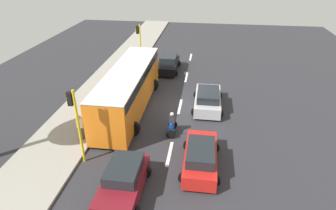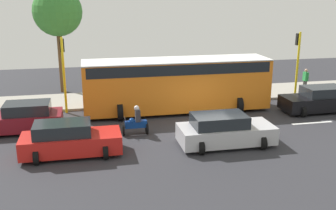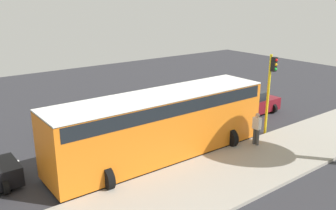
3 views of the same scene
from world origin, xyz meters
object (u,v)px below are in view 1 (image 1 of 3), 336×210
object	(u,v)px
pedestrian_near_signal	(134,54)
pedestrian_by_tree	(80,126)
car_black	(168,64)
traffic_light_corner	(139,41)
city_bus	(129,86)
traffic_light_midblock	(75,117)
car_maroon	(123,181)
car_red	(201,157)
car_silver	(208,99)
motorcycle	(172,125)

from	to	relation	value
pedestrian_near_signal	pedestrian_by_tree	distance (m)	14.29
car_black	traffic_light_corner	xyz separation A→B (m)	(2.89, -0.01, 2.22)
city_bus	traffic_light_corner	distance (m)	8.50
city_bus	traffic_light_midblock	size ratio (longest dim) A/B	2.44
pedestrian_near_signal	traffic_light_midblock	world-z (taller)	traffic_light_midblock
car_maroon	city_bus	world-z (taller)	city_bus
pedestrian_by_tree	car_red	bearing A→B (deg)	168.43
car_red	city_bus	world-z (taller)	city_bus
pedestrian_by_tree	traffic_light_midblock	xyz separation A→B (m)	(-0.83, 1.94, 1.87)
car_maroon	pedestrian_by_tree	distance (m)	5.53
car_silver	car_red	xyz separation A→B (m)	(0.27, 7.06, -0.00)
car_maroon	car_red	size ratio (longest dim) A/B	0.93
car_maroon	city_bus	bearing A→B (deg)	-77.32
pedestrian_near_signal	traffic_light_midblock	size ratio (longest dim) A/B	0.38
car_silver	pedestrian_by_tree	xyz separation A→B (m)	(7.79, 5.53, 0.35)
motorcycle	traffic_light_corner	world-z (taller)	traffic_light_corner
car_black	city_bus	bearing A→B (deg)	77.88
car_red	pedestrian_by_tree	distance (m)	7.68
car_maroon	traffic_light_corner	xyz separation A→B (m)	(3.02, -16.91, 2.22)
car_silver	city_bus	size ratio (longest dim) A/B	0.40
car_red	car_black	world-z (taller)	same
traffic_light_corner	traffic_light_midblock	bearing A→B (deg)	90.00
car_black	motorcycle	world-z (taller)	motorcycle
traffic_light_corner	traffic_light_midblock	xyz separation A→B (m)	(0.00, 14.88, 0.00)
traffic_light_corner	pedestrian_by_tree	bearing A→B (deg)	86.33
car_red	traffic_light_midblock	size ratio (longest dim) A/B	0.96
car_silver	car_red	bearing A→B (deg)	87.82
pedestrian_by_tree	traffic_light_midblock	bearing A→B (deg)	113.22
pedestrian_near_signal	traffic_light_midblock	bearing A→B (deg)	93.57
car_silver	motorcycle	world-z (taller)	motorcycle
traffic_light_corner	motorcycle	bearing A→B (deg)	112.52
car_silver	motorcycle	xyz separation A→B (m)	(2.26, 3.89, -0.07)
traffic_light_midblock	motorcycle	bearing A→B (deg)	-142.71
car_red	car_maroon	bearing A→B (deg)	33.42
car_red	motorcycle	bearing A→B (deg)	-57.85
city_bus	traffic_light_corner	world-z (taller)	traffic_light_corner
city_bus	traffic_light_corner	bearing A→B (deg)	-82.56
car_silver	city_bus	distance (m)	6.05
pedestrian_by_tree	city_bus	bearing A→B (deg)	-112.73
motorcycle	pedestrian_near_signal	xyz separation A→B (m)	(5.70, -12.65, 0.42)
car_silver	pedestrian_near_signal	distance (m)	11.85
car_silver	traffic_light_midblock	distance (m)	10.44
car_red	motorcycle	xyz separation A→B (m)	(2.00, -3.18, -0.07)
car_maroon	traffic_light_midblock	bearing A→B (deg)	-33.88
car_maroon	city_bus	xyz separation A→B (m)	(1.92, -8.55, 1.14)
motorcycle	pedestrian_by_tree	xyz separation A→B (m)	(5.52, 1.64, 0.42)
traffic_light_corner	city_bus	bearing A→B (deg)	97.44
car_red	traffic_light_corner	xyz separation A→B (m)	(6.69, -14.49, 2.22)
car_red	pedestrian_by_tree	xyz separation A→B (m)	(7.52, -1.54, 0.35)
traffic_light_corner	car_maroon	bearing A→B (deg)	100.11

